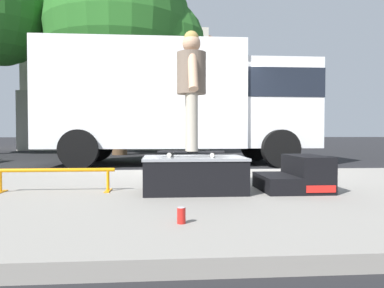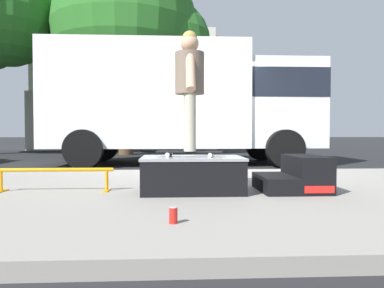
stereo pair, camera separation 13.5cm
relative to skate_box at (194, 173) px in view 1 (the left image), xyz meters
name	(u,v)px [view 1 (the left image)]	position (x,y,z in m)	size (l,w,h in m)	color
ground_plane	(215,173)	(0.71, 3.17, -0.34)	(140.00, 140.00, 0.00)	black
sidewalk_slab	(249,194)	(0.71, 0.17, -0.28)	(50.00, 5.00, 0.12)	gray
skate_box	(194,173)	(0.00, 0.00, 0.00)	(1.19, 0.80, 0.41)	black
kicker_ramp	(297,176)	(1.26, 0.00, -0.05)	(0.76, 0.82, 0.42)	black
grind_rail	(55,174)	(-1.64, 0.12, -0.01)	(1.40, 0.28, 0.28)	orange
skateboard	(191,152)	(-0.03, 0.01, 0.25)	(0.80, 0.34, 0.07)	black
skater_kid	(191,81)	(-0.03, 0.01, 1.09)	(0.34, 0.73, 1.41)	#B7AD99
soda_can	(181,215)	(-0.23, -1.53, -0.16)	(0.07, 0.07, 0.13)	red
box_truck	(180,99)	(0.10, 5.37, 1.36)	(6.91, 2.63, 3.05)	white
street_tree_main	(127,31)	(-1.67, 9.72, 4.30)	(5.91, 5.37, 7.49)	brown
house_behind	(124,74)	(-2.61, 17.42, 3.90)	(9.54, 8.23, 8.40)	beige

